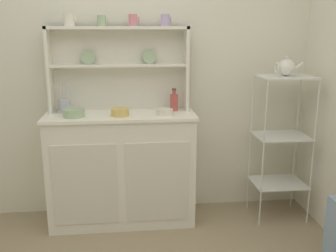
{
  "coord_description": "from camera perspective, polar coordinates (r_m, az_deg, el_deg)",
  "views": [
    {
      "loc": [
        0.06,
        -1.61,
        1.55
      ],
      "look_at": [
        0.36,
        1.12,
        0.86
      ],
      "focal_mm": 41.33,
      "sensor_mm": 36.0,
      "label": 1
    }
  ],
  "objects": [
    {
      "name": "wall_back",
      "position": [
        3.25,
        -7.28,
        8.64
      ],
      "size": [
        3.84,
        0.05,
        2.5
      ],
      "primitive_type": "cube",
      "color": "silver",
      "rests_on": "ground"
    },
    {
      "name": "hutch_cabinet",
      "position": [
        3.17,
        -6.82,
        -6.05
      ],
      "size": [
        1.18,
        0.45,
        0.91
      ],
      "color": "white",
      "rests_on": "ground"
    },
    {
      "name": "hutch_shelf_unit",
      "position": [
        3.15,
        -7.24,
        9.39
      ],
      "size": [
        1.1,
        0.18,
        0.67
      ],
      "color": "silver",
      "rests_on": "hutch_cabinet"
    },
    {
      "name": "bakers_rack",
      "position": [
        3.28,
        16.41,
        -0.87
      ],
      "size": [
        0.43,
        0.34,
        1.2
      ],
      "color": "silver",
      "rests_on": "ground"
    },
    {
      "name": "cup_cream_0",
      "position": [
        3.13,
        -14.35,
        14.93
      ],
      "size": [
        0.1,
        0.08,
        0.09
      ],
      "color": "silver",
      "rests_on": "hutch_shelf_unit"
    },
    {
      "name": "cup_sage_1",
      "position": [
        3.11,
        -9.74,
        15.06
      ],
      "size": [
        0.08,
        0.07,
        0.08
      ],
      "color": "#9EB78E",
      "rests_on": "hutch_shelf_unit"
    },
    {
      "name": "cup_rose_2",
      "position": [
        3.1,
        -5.15,
        15.29
      ],
      "size": [
        0.08,
        0.07,
        0.09
      ],
      "color": "#D17A84",
      "rests_on": "hutch_shelf_unit"
    },
    {
      "name": "cup_lilac_3",
      "position": [
        3.12,
        -0.4,
        15.34
      ],
      "size": [
        0.08,
        0.07,
        0.09
      ],
      "color": "#B79ECC",
      "rests_on": "hutch_shelf_unit"
    },
    {
      "name": "bowl_mixing_large",
      "position": [
        3.0,
        -13.68,
        1.88
      ],
      "size": [
        0.16,
        0.16,
        0.06
      ],
      "primitive_type": "cylinder",
      "color": "#9EB78E",
      "rests_on": "hutch_cabinet"
    },
    {
      "name": "bowl_floral_medium",
      "position": [
        2.97,
        -7.09,
        2.05
      ],
      "size": [
        0.14,
        0.14,
        0.06
      ],
      "primitive_type": "cylinder",
      "color": "#DBB760",
      "rests_on": "hutch_cabinet"
    },
    {
      "name": "bowl_cream_small",
      "position": [
        2.99,
        -0.48,
        2.09
      ],
      "size": [
        0.13,
        0.13,
        0.05
      ],
      "primitive_type": "cylinder",
      "color": "silver",
      "rests_on": "hutch_cabinet"
    },
    {
      "name": "jam_bottle",
      "position": [
        3.14,
        0.9,
        3.61
      ],
      "size": [
        0.06,
        0.06,
        0.18
      ],
      "color": "#B74C47",
      "rests_on": "hutch_cabinet"
    },
    {
      "name": "utensil_jar",
      "position": [
        3.15,
        -15.02,
        2.91
      ],
      "size": [
        0.08,
        0.08,
        0.24
      ],
      "color": "#B2B7C6",
      "rests_on": "hutch_cabinet"
    },
    {
      "name": "porcelain_teapot",
      "position": [
        3.19,
        17.04,
        8.26
      ],
      "size": [
        0.22,
        0.13,
        0.15
      ],
      "color": "white",
      "rests_on": "bakers_rack"
    }
  ]
}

